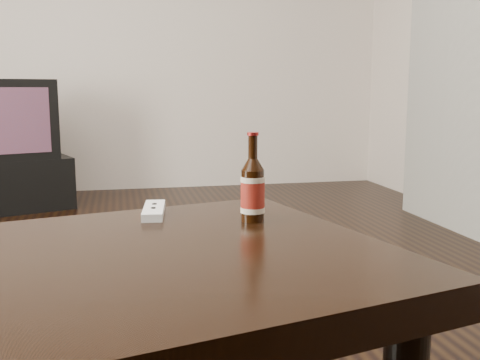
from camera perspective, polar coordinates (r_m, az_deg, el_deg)
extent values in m
cube|color=silver|center=(4.64, -17.07, 15.61)|extent=(5.00, 0.02, 2.70)
cube|color=black|center=(4.05, -23.08, -0.46)|extent=(0.96, 0.70, 0.35)
cube|color=#A32C17|center=(3.79, -22.96, 5.53)|extent=(0.54, 0.20, 0.41)
cube|color=tan|center=(4.80, -20.06, 7.09)|extent=(0.03, 0.33, 1.34)
cube|color=tan|center=(4.75, -11.72, 7.44)|extent=(0.03, 0.33, 1.34)
cube|color=tan|center=(4.79, -16.27, 15.13)|extent=(0.73, 0.34, 0.03)
cube|color=tan|center=(4.83, -15.57, -0.51)|extent=(0.73, 0.34, 0.03)
cube|color=tan|center=(4.91, -15.79, 7.34)|extent=(0.72, 0.04, 1.34)
cube|color=tan|center=(4.78, -15.75, 3.58)|extent=(0.66, 0.31, 0.03)
cube|color=tan|center=(4.76, -15.91, 7.28)|extent=(0.66, 0.31, 0.03)
cube|color=tan|center=(4.77, -16.08, 11.00)|extent=(0.66, 0.31, 0.03)
cube|color=maroon|center=(4.76, -17.07, 4.87)|extent=(0.25, 0.21, 0.20)
cube|color=navy|center=(4.75, -14.33, 4.85)|extent=(0.17, 0.21, 0.18)
cube|color=beige|center=(4.75, -16.62, 8.62)|extent=(0.31, 0.21, 0.20)
cube|color=#2A6F3E|center=(4.75, -15.53, 12.40)|extent=(0.21, 0.21, 0.20)
cube|color=brown|center=(4.76, -17.93, 12.16)|extent=(0.13, 0.21, 0.18)
cube|color=black|center=(1.04, -20.87, -10.21)|extent=(1.48, 1.07, 0.07)
cylinder|color=black|center=(1.55, 0.88, -12.94)|extent=(0.09, 0.09, 0.43)
cylinder|color=black|center=(1.30, 1.30, -1.59)|extent=(0.07, 0.07, 0.12)
cylinder|color=maroon|center=(1.30, 1.30, -1.49)|extent=(0.07, 0.07, 0.07)
cylinder|color=beige|center=(1.29, 1.30, 0.07)|extent=(0.07, 0.07, 0.01)
cylinder|color=beige|center=(1.30, 1.29, -3.04)|extent=(0.07, 0.07, 0.01)
cone|color=black|center=(1.28, 1.31, 1.60)|extent=(0.07, 0.07, 0.03)
cylinder|color=black|center=(1.28, 1.31, 3.37)|extent=(0.03, 0.03, 0.05)
cylinder|color=maroon|center=(1.28, 1.32, 4.71)|extent=(0.03, 0.03, 0.01)
cube|color=white|center=(1.39, -8.75, -3.08)|extent=(0.07, 0.18, 0.02)
cylinder|color=black|center=(1.41, -8.69, -2.41)|extent=(0.01, 0.01, 0.00)
cylinder|color=black|center=(1.37, -8.80, -2.82)|extent=(0.01, 0.01, 0.00)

